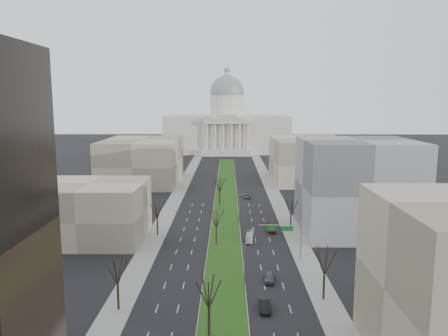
# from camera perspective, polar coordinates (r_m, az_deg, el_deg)

# --- Properties ---
(ground) EXTENTS (600.00, 600.00, 0.00)m
(ground) POSITION_cam_1_polar(r_m,az_deg,el_deg) (143.02, 0.24, -4.89)
(ground) COLOR black
(ground) RESTS_ON ground
(median) EXTENTS (8.00, 222.03, 0.20)m
(median) POSITION_cam_1_polar(r_m,az_deg,el_deg) (142.01, 0.23, -4.95)
(median) COLOR #999993
(median) RESTS_ON ground
(sidewalk_left) EXTENTS (5.00, 330.00, 0.15)m
(sidewalk_left) POSITION_cam_1_polar(r_m,az_deg,el_deg) (120.26, -8.27, -7.62)
(sidewalk_left) COLOR gray
(sidewalk_left) RESTS_ON ground
(sidewalk_right) EXTENTS (5.00, 330.00, 0.15)m
(sidewalk_right) POSITION_cam_1_polar(r_m,az_deg,el_deg) (120.04, 8.63, -7.66)
(sidewalk_right) COLOR gray
(sidewalk_right) RESTS_ON ground
(capitol) EXTENTS (80.00, 46.00, 55.00)m
(capitol) POSITION_cam_1_polar(r_m,az_deg,el_deg) (289.04, 0.40, 5.36)
(capitol) COLOR beige
(capitol) RESTS_ON ground
(building_beige_left) EXTENTS (26.00, 22.00, 14.00)m
(building_beige_left) POSITION_cam_1_polar(r_m,az_deg,el_deg) (112.55, -16.99, -5.42)
(building_beige_left) COLOR #9E947A
(building_beige_left) RESTS_ON ground
(building_grey_right) EXTENTS (28.00, 26.00, 24.00)m
(building_grey_right) POSITION_cam_1_polar(r_m,az_deg,el_deg) (117.87, 16.94, -2.29)
(building_grey_right) COLOR slate
(building_grey_right) RESTS_ON ground
(building_far_left) EXTENTS (30.00, 40.00, 18.00)m
(building_far_left) POSITION_cam_1_polar(r_m,az_deg,el_deg) (184.16, -10.65, 0.91)
(building_far_left) COLOR gray
(building_far_left) RESTS_ON ground
(building_far_right) EXTENTS (30.00, 40.00, 18.00)m
(building_far_right) POSITION_cam_1_polar(r_m,az_deg,el_deg) (188.74, 11.00, 1.09)
(building_far_right) COLOR #9E947A
(building_far_right) RESTS_ON ground
(tree_left_mid) EXTENTS (5.40, 5.40, 9.72)m
(tree_left_mid) POSITION_cam_1_polar(r_m,az_deg,el_deg) (74.36, -13.80, -12.71)
(tree_left_mid) COLOR black
(tree_left_mid) RESTS_ON ground
(tree_left_far) EXTENTS (5.28, 5.28, 9.50)m
(tree_left_far) POSITION_cam_1_polar(r_m,az_deg,el_deg) (111.76, -8.74, -5.31)
(tree_left_far) COLOR black
(tree_left_far) RESTS_ON ground
(tree_right_mid) EXTENTS (5.52, 5.52, 9.94)m
(tree_right_mid) POSITION_cam_1_polar(r_m,az_deg,el_deg) (77.60, 13.03, -11.63)
(tree_right_mid) COLOR black
(tree_right_mid) RESTS_ON ground
(tree_right_far) EXTENTS (5.04, 5.04, 9.07)m
(tree_right_far) POSITION_cam_1_polar(r_m,az_deg,el_deg) (115.45, 8.76, -5.01)
(tree_right_far) COLOR black
(tree_right_far) RESTS_ON ground
(tree_median_a) EXTENTS (5.40, 5.40, 9.72)m
(tree_median_a) POSITION_cam_1_polar(r_m,az_deg,el_deg) (64.88, -2.00, -15.76)
(tree_median_a) COLOR black
(tree_median_a) RESTS_ON ground
(tree_median_b) EXTENTS (5.40, 5.40, 9.72)m
(tree_median_b) POSITION_cam_1_polar(r_m,az_deg,el_deg) (102.58, -1.01, -6.41)
(tree_median_b) COLOR black
(tree_median_b) RESTS_ON ground
(tree_median_c) EXTENTS (5.40, 5.40, 9.72)m
(tree_median_c) POSITION_cam_1_polar(r_m,az_deg,el_deg) (141.54, -0.57, -2.13)
(tree_median_c) COLOR black
(tree_median_c) RESTS_ON ground
(streetlamp_median_b) EXTENTS (1.90, 0.20, 9.16)m
(streetlamp_median_b) POSITION_cam_1_polar(r_m,az_deg,el_deg) (79.54, 2.75, -12.69)
(streetlamp_median_b) COLOR gray
(streetlamp_median_b) RESTS_ON ground
(streetlamp_median_c) EXTENTS (1.90, 0.20, 9.16)m
(streetlamp_median_c) POSITION_cam_1_polar(r_m,az_deg,el_deg) (117.64, 2.01, -5.51)
(streetlamp_median_c) COLOR gray
(streetlamp_median_c) RESTS_ON ground
(mast_arm_signs) EXTENTS (9.12, 0.24, 8.09)m
(mast_arm_signs) POSITION_cam_1_polar(r_m,az_deg,el_deg) (94.09, 8.40, -8.49)
(mast_arm_signs) COLOR gray
(mast_arm_signs) RESTS_ON ground
(car_grey_near) EXTENTS (2.68, 5.16, 1.68)m
(car_grey_near) POSITION_cam_1_polar(r_m,az_deg,el_deg) (85.62, 5.94, -13.99)
(car_grey_near) COLOR #4D4F55
(car_grey_near) RESTS_ON ground
(car_black) EXTENTS (1.81, 5.08, 1.67)m
(car_black) POSITION_cam_1_polar(r_m,az_deg,el_deg) (75.15, 5.34, -17.38)
(car_black) COLOR black
(car_black) RESTS_ON ground
(car_red) EXTENTS (2.76, 5.61, 1.57)m
(car_red) POSITION_cam_1_polar(r_m,az_deg,el_deg) (115.76, 6.08, -7.87)
(car_red) COLOR maroon
(car_red) RESTS_ON ground
(car_grey_far) EXTENTS (2.24, 4.84, 1.34)m
(car_grey_far) POSITION_cam_1_polar(r_m,az_deg,el_deg) (153.62, 3.05, -3.68)
(car_grey_far) COLOR #54565C
(car_grey_far) RESTS_ON ground
(box_van) EXTENTS (2.27, 6.91, 1.89)m
(box_van) POSITION_cam_1_polar(r_m,az_deg,el_deg) (108.23, 3.35, -8.94)
(box_van) COLOR white
(box_van) RESTS_ON ground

